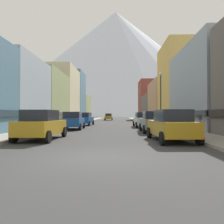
{
  "coord_description": "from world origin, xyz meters",
  "views": [
    {
      "loc": [
        0.76,
        -7.58,
        1.51
      ],
      "look_at": [
        -0.55,
        43.44,
        2.1
      ],
      "focal_mm": 34.58,
      "sensor_mm": 36.0,
      "label": 1
    }
  ],
  "objects": [
    {
      "name": "parking_meter_near",
      "position": [
        5.75,
        5.54,
        1.01
      ],
      "size": [
        0.14,
        0.1,
        1.33
      ],
      "color": "#595960",
      "rests_on": "sidewalk_right"
    },
    {
      "name": "pedestrian_0",
      "position": [
        6.25,
        14.63,
        0.88
      ],
      "size": [
        0.36,
        0.36,
        1.59
      ],
      "color": "brown",
      "rests_on": "sidewalk_right"
    },
    {
      "name": "ground_plane",
      "position": [
        0.0,
        0.0,
        0.0
      ],
      "size": [
        400.0,
        400.0,
        0.0
      ],
      "primitive_type": "plane",
      "color": "#353535"
    },
    {
      "name": "trash_bin_right",
      "position": [
        6.35,
        10.11,
        0.64
      ],
      "size": [
        0.59,
        0.59,
        0.98
      ],
      "color": "#4C5156",
      "rests_on": "sidewalk_right"
    },
    {
      "name": "storefront_left_4",
      "position": [
        -11.55,
        44.19,
        5.7
      ],
      "size": [
        8.4,
        8.24,
        11.75
      ],
      "color": "slate",
      "rests_on": "ground"
    },
    {
      "name": "car_left_1",
      "position": [
        -3.8,
        14.38,
        0.9
      ],
      "size": [
        2.23,
        4.48,
        1.78
      ],
      "color": "#19478C",
      "rests_on": "ground"
    },
    {
      "name": "storefront_right_4",
      "position": [
        12.09,
        47.76,
        3.13
      ],
      "size": [
        9.47,
        12.9,
        6.5
      ],
      "color": "#66605B",
      "rests_on": "ground"
    },
    {
      "name": "car_driving_0",
      "position": [
        -1.6,
        49.2,
        0.9
      ],
      "size": [
        2.06,
        4.4,
        1.78
      ],
      "color": "#B28419",
      "rests_on": "ground"
    },
    {
      "name": "storefront_left_2",
      "position": [
        -11.02,
        24.33,
        3.78
      ],
      "size": [
        7.34,
        10.28,
        7.86
      ],
      "color": "#8C9966",
      "rests_on": "ground"
    },
    {
      "name": "sidewalk_left",
      "position": [
        -6.25,
        35.0,
        0.07
      ],
      "size": [
        2.5,
        100.0,
        0.15
      ],
      "primitive_type": "cube",
      "color": "gray",
      "rests_on": "ground"
    },
    {
      "name": "potted_plant_0",
      "position": [
        -7.0,
        14.43,
        0.69
      ],
      "size": [
        0.73,
        0.73,
        0.98
      ],
      "color": "brown",
      "rests_on": "sidewalk_left"
    },
    {
      "name": "car_right_2",
      "position": [
        3.8,
        18.37,
        0.9
      ],
      "size": [
        2.14,
        4.44,
        1.78
      ],
      "color": "silver",
      "rests_on": "ground"
    },
    {
      "name": "storefront_right_5",
      "position": [
        11.52,
        58.88,
        5.76
      ],
      "size": [
        8.34,
        9.14,
        11.88
      ],
      "color": "brown",
      "rests_on": "ground"
    },
    {
      "name": "car_left_2",
      "position": [
        -3.8,
        22.21,
        0.9
      ],
      "size": [
        2.24,
        4.48,
        1.78
      ],
      "color": "#19478C",
      "rests_on": "ground"
    },
    {
      "name": "mountain_backdrop",
      "position": [
        -1.5,
        260.0,
        64.89
      ],
      "size": [
        284.74,
        284.74,
        129.78
      ],
      "primitive_type": "cone",
      "color": "silver",
      "rests_on": "ground"
    },
    {
      "name": "car_right_1",
      "position": [
        3.8,
        10.89,
        0.9
      ],
      "size": [
        2.11,
        4.42,
        1.78
      ],
      "color": "slate",
      "rests_on": "ground"
    },
    {
      "name": "storefront_right_1",
      "position": [
        10.82,
        14.67,
        4.07
      ],
      "size": [
        6.94,
        11.75,
        8.45
      ],
      "color": "#99A5B2",
      "rests_on": "ground"
    },
    {
      "name": "storefront_left_5",
      "position": [
        -11.97,
        54.67,
        3.36
      ],
      "size": [
        9.24,
        11.85,
        6.98
      ],
      "color": "#8C9966",
      "rests_on": "ground"
    },
    {
      "name": "pedestrian_1",
      "position": [
        -6.25,
        16.76,
        0.96
      ],
      "size": [
        0.36,
        0.36,
        1.74
      ],
      "color": "#333338",
      "rests_on": "sidewalk_left"
    },
    {
      "name": "storefront_right_3",
      "position": [
        12.32,
        35.25,
        3.9
      ],
      "size": [
        9.94,
        11.32,
        8.09
      ],
      "color": "tan",
      "rests_on": "ground"
    },
    {
      "name": "car_right_0",
      "position": [
        3.8,
        4.7,
        0.9
      ],
      "size": [
        2.26,
        4.49,
        1.78
      ],
      "color": "#B28419",
      "rests_on": "ground"
    },
    {
      "name": "sidewalk_right",
      "position": [
        6.25,
        35.0,
        0.07
      ],
      "size": [
        2.5,
        100.0,
        0.15
      ],
      "primitive_type": "cube",
      "color": "gray",
      "rests_on": "ground"
    },
    {
      "name": "car_left_0",
      "position": [
        -3.8,
        5.26,
        0.9
      ],
      "size": [
        2.1,
        4.42,
        1.78
      ],
      "color": "#B28419",
      "rests_on": "ground"
    },
    {
      "name": "storefront_right_2",
      "position": [
        10.51,
        24.82,
        5.79
      ],
      "size": [
        6.31,
        8.53,
        11.94
      ],
      "color": "#D8B259",
      "rests_on": "ground"
    },
    {
      "name": "storefront_left_3",
      "position": [
        -10.58,
        34.57,
        5.18
      ],
      "size": [
        6.46,
        10.02,
        10.72
      ],
      "color": "beige",
      "rests_on": "ground"
    },
    {
      "name": "streetlamp_right",
      "position": [
        5.35,
        15.39,
        3.99
      ],
      "size": [
        0.36,
        0.36,
        5.86
      ],
      "color": "black",
      "rests_on": "sidewalk_right"
    },
    {
      "name": "pedestrian_2",
      "position": [
        6.25,
        9.51,
        0.92
      ],
      "size": [
        0.36,
        0.36,
        1.66
      ],
      "color": "#333338",
      "rests_on": "sidewalk_right"
    },
    {
      "name": "storefront_left_1",
      "position": [
        -11.03,
        14.72,
        3.6
      ],
      "size": [
        7.36,
        8.58,
        7.47
      ],
      "color": "#99A5B2",
      "rests_on": "ground"
    }
  ]
}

